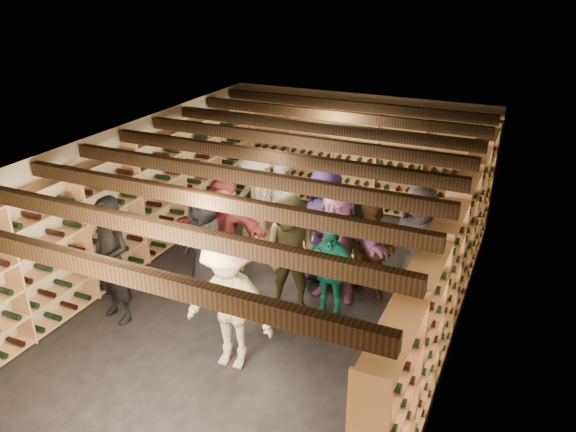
{
  "coord_description": "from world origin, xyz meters",
  "views": [
    {
      "loc": [
        3.33,
        -6.8,
        4.73
      ],
      "look_at": [
        0.13,
        0.2,
        1.29
      ],
      "focal_mm": 35.0,
      "sensor_mm": 36.0,
      "label": 1
    }
  ],
  "objects_px": {
    "crate_stack_left": "(259,231)",
    "person_3": "(230,303)",
    "person_0": "(205,243)",
    "person_7": "(280,209)",
    "person_11": "(336,243)",
    "person_5": "(223,228)",
    "person_12": "(417,243)",
    "crate_loose": "(353,264)",
    "person_2": "(292,256)",
    "person_4": "(329,271)",
    "person_9": "(258,200)",
    "person_1": "(112,261)",
    "person_8": "(372,250)",
    "person_6": "(325,225)",
    "crate_stack_right": "(298,248)",
    "person_10": "(356,230)"
  },
  "relations": [
    {
      "from": "crate_loose",
      "to": "person_4",
      "type": "height_order",
      "value": "person_4"
    },
    {
      "from": "person_9",
      "to": "person_2",
      "type": "bearing_deg",
      "value": -35.69
    },
    {
      "from": "person_1",
      "to": "person_9",
      "type": "distance_m",
      "value": 2.95
    },
    {
      "from": "crate_stack_right",
      "to": "person_10",
      "type": "distance_m",
      "value": 1.25
    },
    {
      "from": "crate_stack_left",
      "to": "person_2",
      "type": "distance_m",
      "value": 2.2
    },
    {
      "from": "person_0",
      "to": "person_3",
      "type": "distance_m",
      "value": 1.89
    },
    {
      "from": "crate_stack_right",
      "to": "crate_loose",
      "type": "relative_size",
      "value": 1.05
    },
    {
      "from": "person_11",
      "to": "person_3",
      "type": "bearing_deg",
      "value": -106.22
    },
    {
      "from": "person_4",
      "to": "person_0",
      "type": "bearing_deg",
      "value": -174.95
    },
    {
      "from": "crate_stack_right",
      "to": "person_5",
      "type": "relative_size",
      "value": 0.31
    },
    {
      "from": "person_0",
      "to": "crate_stack_left",
      "type": "bearing_deg",
      "value": 109.48
    },
    {
      "from": "crate_stack_left",
      "to": "person_10",
      "type": "height_order",
      "value": "person_10"
    },
    {
      "from": "person_10",
      "to": "crate_loose",
      "type": "bearing_deg",
      "value": 96.58
    },
    {
      "from": "person_9",
      "to": "person_1",
      "type": "bearing_deg",
      "value": -92.69
    },
    {
      "from": "person_0",
      "to": "person_7",
      "type": "bearing_deg",
      "value": 90.35
    },
    {
      "from": "person_5",
      "to": "person_10",
      "type": "xyz_separation_m",
      "value": [
        1.93,
        0.96,
        -0.07
      ]
    },
    {
      "from": "person_9",
      "to": "person_12",
      "type": "relative_size",
      "value": 1.03
    },
    {
      "from": "person_2",
      "to": "person_5",
      "type": "relative_size",
      "value": 1.1
    },
    {
      "from": "crate_loose",
      "to": "person_11",
      "type": "distance_m",
      "value": 1.27
    },
    {
      "from": "person_2",
      "to": "crate_loose",
      "type": "bearing_deg",
      "value": 73.75
    },
    {
      "from": "crate_stack_left",
      "to": "person_7",
      "type": "distance_m",
      "value": 0.8
    },
    {
      "from": "crate_stack_left",
      "to": "person_3",
      "type": "xyz_separation_m",
      "value": [
        1.17,
        -3.04,
        0.57
      ]
    },
    {
      "from": "person_9",
      "to": "person_11",
      "type": "xyz_separation_m",
      "value": [
        1.82,
        -0.96,
        -0.03
      ]
    },
    {
      "from": "person_4",
      "to": "person_5",
      "type": "distance_m",
      "value": 2.04
    },
    {
      "from": "crate_stack_left",
      "to": "person_3",
      "type": "relative_size",
      "value": 0.37
    },
    {
      "from": "person_10",
      "to": "person_8",
      "type": "bearing_deg",
      "value": -68.67
    },
    {
      "from": "person_0",
      "to": "person_6",
      "type": "height_order",
      "value": "person_6"
    },
    {
      "from": "person_5",
      "to": "person_11",
      "type": "bearing_deg",
      "value": -2.38
    },
    {
      "from": "crate_stack_right",
      "to": "person_10",
      "type": "xyz_separation_m",
      "value": [
        1.08,
        -0.11,
        0.62
      ]
    },
    {
      "from": "person_5",
      "to": "person_12",
      "type": "relative_size",
      "value": 0.93
    },
    {
      "from": "person_4",
      "to": "crate_loose",
      "type": "bearing_deg",
      "value": 95.68
    },
    {
      "from": "crate_loose",
      "to": "person_2",
      "type": "xyz_separation_m",
      "value": [
        -0.42,
        -1.62,
        0.85
      ]
    },
    {
      "from": "person_8",
      "to": "person_10",
      "type": "distance_m",
      "value": 0.75
    },
    {
      "from": "person_12",
      "to": "person_6",
      "type": "bearing_deg",
      "value": -156.04
    },
    {
      "from": "crate_stack_left",
      "to": "person_11",
      "type": "relative_size",
      "value": 0.37
    },
    {
      "from": "person_1",
      "to": "person_5",
      "type": "bearing_deg",
      "value": 78.93
    },
    {
      "from": "crate_stack_left",
      "to": "person_1",
      "type": "bearing_deg",
      "value": -106.74
    },
    {
      "from": "person_11",
      "to": "person_1",
      "type": "bearing_deg",
      "value": -144.0
    },
    {
      "from": "person_7",
      "to": "person_12",
      "type": "distance_m",
      "value": 2.43
    },
    {
      "from": "person_0",
      "to": "person_12",
      "type": "xyz_separation_m",
      "value": [
        3.0,
        1.17,
        0.08
      ]
    },
    {
      "from": "person_6",
      "to": "person_11",
      "type": "xyz_separation_m",
      "value": [
        0.36,
        -0.46,
        -0.04
      ]
    },
    {
      "from": "person_3",
      "to": "person_6",
      "type": "relative_size",
      "value": 0.95
    },
    {
      "from": "person_0",
      "to": "person_4",
      "type": "height_order",
      "value": "person_0"
    },
    {
      "from": "crate_loose",
      "to": "person_7",
      "type": "distance_m",
      "value": 1.55
    },
    {
      "from": "person_3",
      "to": "person_12",
      "type": "relative_size",
      "value": 0.99
    },
    {
      "from": "person_5",
      "to": "person_8",
      "type": "distance_m",
      "value": 2.41
    },
    {
      "from": "crate_stack_right",
      "to": "person_11",
      "type": "xyz_separation_m",
      "value": [
        1.05,
        -0.96,
        0.75
      ]
    },
    {
      "from": "person_2",
      "to": "person_11",
      "type": "xyz_separation_m",
      "value": [
        0.44,
        0.66,
        -0.02
      ]
    },
    {
      "from": "person_6",
      "to": "person_2",
      "type": "bearing_deg",
      "value": -78.09
    },
    {
      "from": "crate_loose",
      "to": "person_2",
      "type": "bearing_deg",
      "value": -104.59
    }
  ]
}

